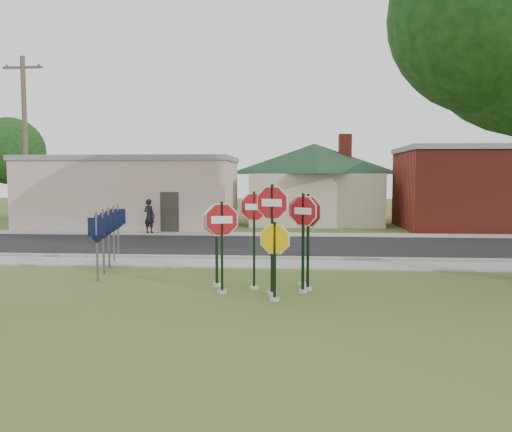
# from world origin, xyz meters

# --- Properties ---
(ground) EXTENTS (120.00, 120.00, 0.00)m
(ground) POSITION_xyz_m (0.00, 0.00, 0.00)
(ground) COLOR #38501E
(ground) RESTS_ON ground
(sidewalk_near) EXTENTS (60.00, 1.60, 0.06)m
(sidewalk_near) POSITION_xyz_m (0.00, 5.50, 0.03)
(sidewalk_near) COLOR gray
(sidewalk_near) RESTS_ON ground
(road) EXTENTS (60.00, 7.00, 0.04)m
(road) POSITION_xyz_m (0.00, 10.00, 0.02)
(road) COLOR black
(road) RESTS_ON ground
(sidewalk_far) EXTENTS (60.00, 1.60, 0.06)m
(sidewalk_far) POSITION_xyz_m (0.00, 14.30, 0.03)
(sidewalk_far) COLOR gray
(sidewalk_far) RESTS_ON ground
(curb) EXTENTS (60.00, 0.20, 0.14)m
(curb) POSITION_xyz_m (0.00, 6.50, 0.07)
(curb) COLOR gray
(curb) RESTS_ON ground
(stop_sign_center) EXTENTS (1.10, 0.40, 2.92)m
(stop_sign_center) POSITION_xyz_m (0.06, 1.16, 1.87)
(stop_sign_center) COLOR #A09C95
(stop_sign_center) RESTS_ON ground
(stop_sign_yellow) EXTENTS (1.00, 0.26, 2.00)m
(stop_sign_yellow) POSITION_xyz_m (0.14, 0.60, 1.17)
(stop_sign_yellow) COLOR #A09C95
(stop_sign_yellow) RESTS_ON ground
(stop_sign_left) EXTENTS (1.14, 0.31, 2.48)m
(stop_sign_left) POSITION_xyz_m (-1.23, 1.25, 1.54)
(stop_sign_left) COLOR #A09C95
(stop_sign_left) RESTS_ON ground
(stop_sign_right) EXTENTS (0.92, 0.59, 2.65)m
(stop_sign_right) POSITION_xyz_m (0.84, 1.49, 1.66)
(stop_sign_right) COLOR #A09C95
(stop_sign_right) RESTS_ON ground
(stop_sign_back_right) EXTENTS (1.12, 0.24, 2.66)m
(stop_sign_back_right) POSITION_xyz_m (0.85, 2.30, 1.67)
(stop_sign_back_right) COLOR #A09C95
(stop_sign_back_right) RESTS_ON ground
(stop_sign_back_left) EXTENTS (1.01, 0.24, 2.70)m
(stop_sign_back_left) POSITION_xyz_m (-0.44, 1.79, 1.68)
(stop_sign_back_left) COLOR #A09C95
(stop_sign_back_left) RESTS_ON ground
(stop_sign_far_right) EXTENTS (0.90, 0.72, 2.65)m
(stop_sign_far_right) POSITION_xyz_m (0.97, 1.80, 1.67)
(stop_sign_far_right) COLOR #A09C95
(stop_sign_far_right) RESTS_ON ground
(stop_sign_far_left) EXTENTS (0.87, 0.74, 2.38)m
(stop_sign_far_left) POSITION_xyz_m (-1.49, 2.08, 1.46)
(stop_sign_far_left) COLOR #A09C95
(stop_sign_far_left) RESTS_ON ground
(route_sign_row) EXTENTS (1.43, 4.63, 2.00)m
(route_sign_row) POSITION_xyz_m (-5.40, 4.50, 1.22)
(route_sign_row) COLOR #59595E
(route_sign_row) RESTS_ON ground
(building_stucco) EXTENTS (12.20, 6.20, 4.20)m
(building_stucco) POSITION_xyz_m (-9.00, 18.00, 2.15)
(building_stucco) COLOR beige
(building_stucco) RESTS_ON ground
(building_house) EXTENTS (11.60, 11.60, 6.20)m
(building_house) POSITION_xyz_m (2.00, 22.00, 3.65)
(building_house) COLOR beige
(building_house) RESTS_ON ground
(building_brick) EXTENTS (10.20, 6.20, 4.75)m
(building_brick) POSITION_xyz_m (12.00, 18.50, 2.40)
(building_brick) COLOR maroon
(building_brick) RESTS_ON ground
(utility_pole_near) EXTENTS (2.20, 0.26, 9.50)m
(utility_pole_near) POSITION_xyz_m (-14.00, 15.20, 4.97)
(utility_pole_near) COLOR #453B2E
(utility_pole_near) RESTS_ON ground
(bg_tree_left) EXTENTS (4.90, 4.90, 7.35)m
(bg_tree_left) POSITION_xyz_m (-20.00, 24.00, 4.88)
(bg_tree_left) COLOR #312316
(bg_tree_left) RESTS_ON ground
(pedestrian) EXTENTS (0.77, 0.66, 1.79)m
(pedestrian) POSITION_xyz_m (-6.93, 14.37, 0.96)
(pedestrian) COLOR black
(pedestrian) RESTS_ON sidewalk_far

